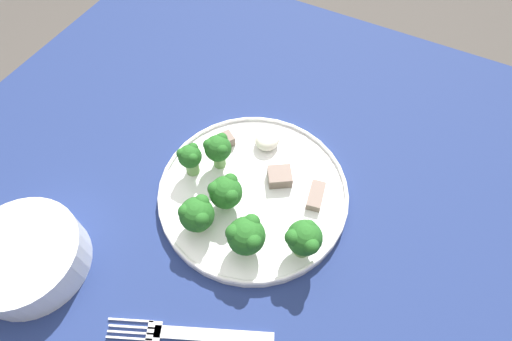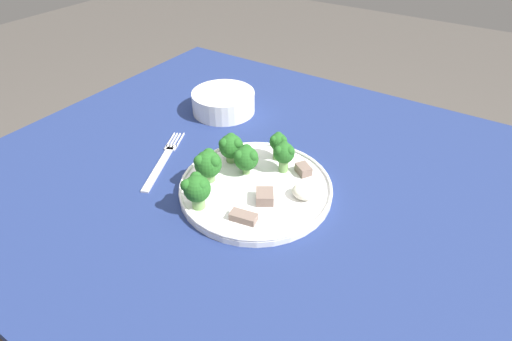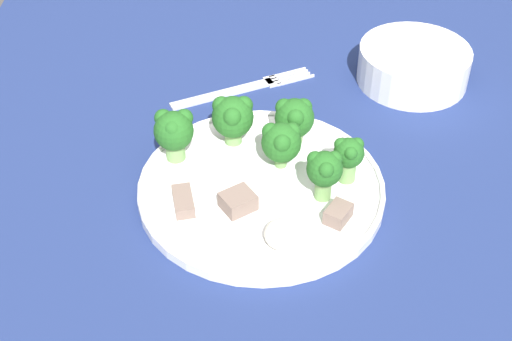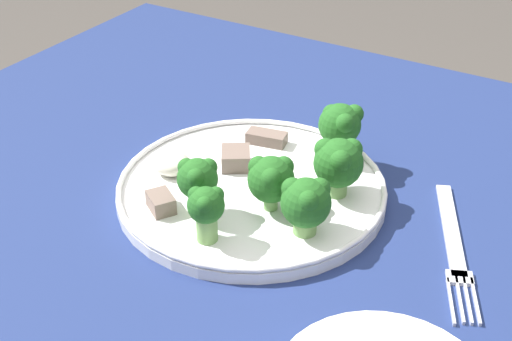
{
  "view_description": "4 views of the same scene",
  "coord_description": "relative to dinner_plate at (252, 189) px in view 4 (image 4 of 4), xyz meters",
  "views": [
    {
      "loc": [
        -0.21,
        -0.2,
        1.29
      ],
      "look_at": [
        0.08,
        -0.04,
        0.79
      ],
      "focal_mm": 28.0,
      "sensor_mm": 36.0,
      "label": 1
    },
    {
      "loc": [
        0.37,
        -0.53,
        1.25
      ],
      "look_at": [
        0.04,
        -0.03,
        0.79
      ],
      "focal_mm": 28.0,
      "sensor_mm": 36.0,
      "label": 2
    },
    {
      "loc": [
        0.66,
        -0.06,
        1.32
      ],
      "look_at": [
        0.07,
        -0.06,
        0.81
      ],
      "focal_mm": 50.0,
      "sensor_mm": 36.0,
      "label": 3
    },
    {
      "loc": [
        -0.28,
        0.48,
        1.19
      ],
      "look_at": [
        0.04,
        -0.03,
        0.81
      ],
      "focal_mm": 50.0,
      "sensor_mm": 36.0,
      "label": 4
    }
  ],
  "objects": [
    {
      "name": "broccoli_floret_mid_cluster",
      "position": [
        -0.09,
        0.04,
        0.04
      ],
      "size": [
        0.05,
        0.05,
        0.06
      ],
      "color": "#709E56",
      "rests_on": "dinner_plate"
    },
    {
      "name": "meat_slice_front_slice",
      "position": [
        0.04,
        -0.03,
        0.01
      ],
      "size": [
        0.05,
        0.05,
        0.02
      ],
      "color": "#756056",
      "rests_on": "dinner_plate"
    },
    {
      "name": "dinner_plate",
      "position": [
        0.0,
        0.0,
        0.0
      ],
      "size": [
        0.29,
        0.29,
        0.02
      ],
      "color": "white",
      "rests_on": "table"
    },
    {
      "name": "broccoli_floret_near_rim_left",
      "position": [
        0.02,
        0.07,
        0.04
      ],
      "size": [
        0.04,
        0.04,
        0.06
      ],
      "color": "#709E56",
      "rests_on": "dinner_plate"
    },
    {
      "name": "table",
      "position": [
        -0.05,
        0.05,
        -0.12
      ],
      "size": [
        1.06,
        0.96,
        0.76
      ],
      "color": "navy",
      "rests_on": "ground_plane"
    },
    {
      "name": "broccoli_floret_center_left",
      "position": [
        -0.01,
        0.1,
        0.04
      ],
      "size": [
        0.04,
        0.04,
        0.06
      ],
      "color": "#709E56",
      "rests_on": "dinner_plate"
    },
    {
      "name": "broccoli_floret_center_back",
      "position": [
        -0.08,
        -0.03,
        0.04
      ],
      "size": [
        0.05,
        0.05,
        0.06
      ],
      "color": "#709E56",
      "rests_on": "dinner_plate"
    },
    {
      "name": "meat_slice_rear_slice",
      "position": [
        0.06,
        0.08,
        0.01
      ],
      "size": [
        0.04,
        0.04,
        0.02
      ],
      "color": "#756056",
      "rests_on": "dinner_plate"
    },
    {
      "name": "broccoli_floret_back_left",
      "position": [
        -0.06,
        -0.1,
        0.04
      ],
      "size": [
        0.05,
        0.05,
        0.06
      ],
      "color": "#709E56",
      "rests_on": "dinner_plate"
    },
    {
      "name": "broccoli_floret_front_left",
      "position": [
        -0.04,
        0.02,
        0.04
      ],
      "size": [
        0.05,
        0.05,
        0.06
      ],
      "color": "#709E56",
      "rests_on": "dinner_plate"
    },
    {
      "name": "fork",
      "position": [
        -0.21,
        -0.02,
        -0.01
      ],
      "size": [
        0.1,
        0.2,
        0.0
      ],
      "color": "silver",
      "rests_on": "table"
    },
    {
      "name": "meat_slice_middle_slice",
      "position": [
        0.03,
        -0.09,
        0.01
      ],
      "size": [
        0.05,
        0.03,
        0.01
      ],
      "color": "#756056",
      "rests_on": "dinner_plate"
    },
    {
      "name": "sauce_dollop",
      "position": [
        0.09,
        0.02,
        0.01
      ],
      "size": [
        0.04,
        0.04,
        0.02
      ],
      "color": "silver",
      "rests_on": "dinner_plate"
    }
  ]
}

